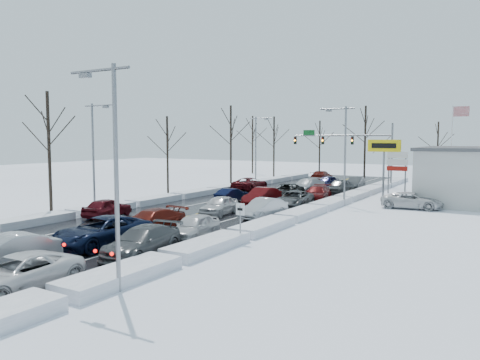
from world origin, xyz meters
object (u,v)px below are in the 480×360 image
Objects in this scene: traffic_signal_mast at (352,143)px; flagpole at (453,140)px; tires_plus_sign at (384,150)px; oncoming_car_0 at (232,202)px.

flagpole is at bearing 9.73° from traffic_signal_mast.
oncoming_car_0 is at bearing -142.93° from tires_plus_sign.
tires_plus_sign is at bearing -140.49° from oncoming_car_0.
oncoming_car_0 is (-12.14, -9.17, -4.99)m from tires_plus_sign.
tires_plus_sign reaches higher than oncoming_car_0.
tires_plus_sign is 16.01m from oncoming_car_0.
flagpole is (11.72, 2.01, 0.45)m from traffic_signal_mast.
traffic_signal_mast reaches higher than oncoming_car_0.
traffic_signal_mast is 13.92m from tires_plus_sign.
flagpole is at bearing -123.51° from oncoming_car_0.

